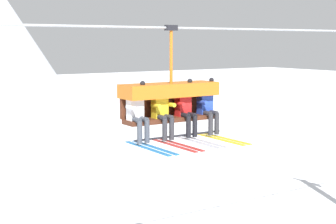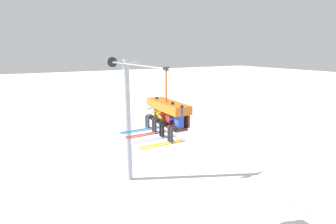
# 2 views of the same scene
# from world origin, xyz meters

# --- Properties ---
(lift_cable) EXTENTS (18.67, 0.05, 0.05)m
(lift_cable) POSITION_xyz_m (1.13, -0.80, 7.44)
(lift_cable) COLOR #9EA3A8
(chairlift_chair) EXTENTS (2.28, 0.74, 2.43)m
(chairlift_chair) POSITION_xyz_m (-0.88, -0.73, 5.93)
(chairlift_chair) COLOR #512819
(skier_white) EXTENTS (0.48, 1.70, 1.34)m
(skier_white) POSITION_xyz_m (-1.81, -0.94, 5.66)
(skier_white) COLOR silver
(skier_yellow) EXTENTS (0.46, 1.70, 1.23)m
(skier_yellow) POSITION_xyz_m (-1.19, -0.95, 5.64)
(skier_yellow) COLOR yellow
(skier_red) EXTENTS (0.48, 1.70, 1.34)m
(skier_red) POSITION_xyz_m (-0.57, -0.94, 5.66)
(skier_red) COLOR red
(skier_blue) EXTENTS (0.48, 1.70, 1.34)m
(skier_blue) POSITION_xyz_m (0.05, -0.94, 5.66)
(skier_blue) COLOR #2847B7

